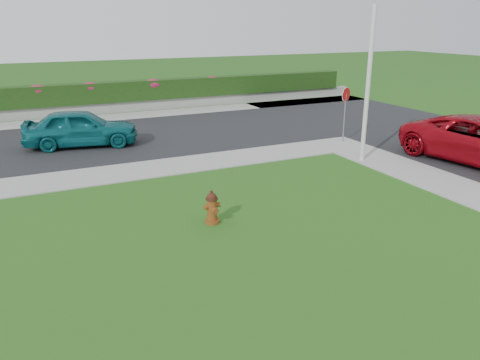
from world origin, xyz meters
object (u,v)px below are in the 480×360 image
fire_hydrant (212,208)px  sedan_teal (81,128)px  utility_pole (368,87)px  stop_sign (346,102)px

fire_hydrant → sedan_teal: 9.64m
fire_hydrant → utility_pole: 8.01m
utility_pole → stop_sign: (1.16, 2.67, -1.00)m
sedan_teal → stop_sign: size_ratio=1.90×
utility_pole → stop_sign: utility_pole is taller
sedan_teal → fire_hydrant: bearing=-157.5°
sedan_teal → stop_sign: (10.20, -3.91, 0.92)m
sedan_teal → stop_sign: stop_sign is taller
fire_hydrant → sedan_teal: sedan_teal is taller
sedan_teal → stop_sign: bearing=-100.0°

